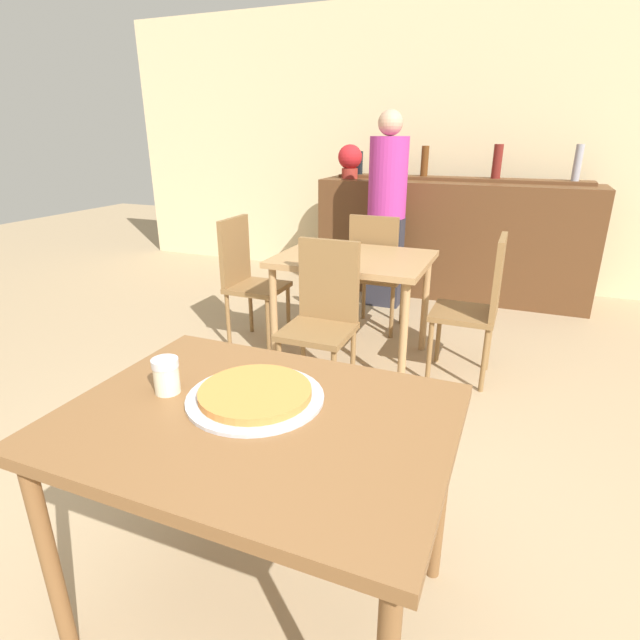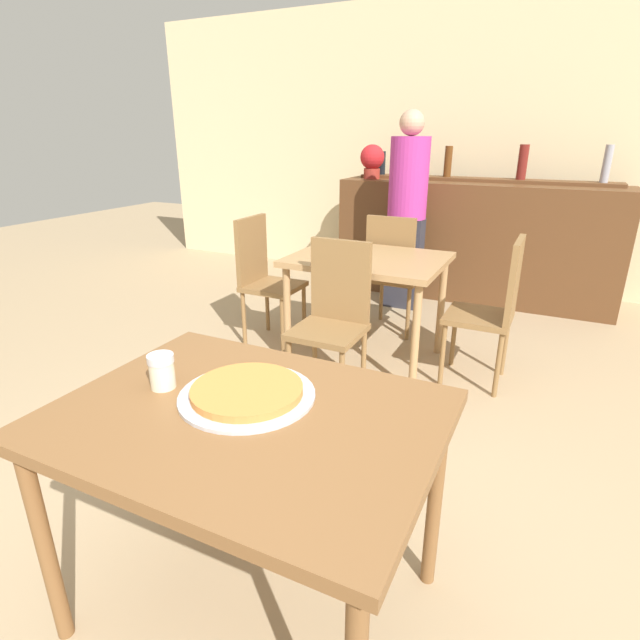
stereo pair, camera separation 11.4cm
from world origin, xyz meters
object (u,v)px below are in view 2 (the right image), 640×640
at_px(pizza_tray, 247,392).
at_px(cheese_shaker, 162,371).
at_px(chair_far_side_left, 263,273).
at_px(person_standing, 407,205).
at_px(potted_plant, 372,160).
at_px(chair_far_side_front, 334,312).
at_px(chair_far_side_right, 494,304).
at_px(chair_far_side_back, 393,268).

bearing_deg(pizza_tray, cheese_shaker, -167.10).
relative_size(chair_far_side_left, cheese_shaker, 8.38).
bearing_deg(pizza_tray, person_standing, 98.20).
relative_size(pizza_tray, potted_plant, 1.30).
xyz_separation_m(pizza_tray, person_standing, (-0.47, 3.24, 0.15)).
bearing_deg(person_standing, chair_far_side_left, -120.06).
height_order(chair_far_side_front, person_standing, person_standing).
distance_m(chair_far_side_front, cheese_shaker, 1.52).
bearing_deg(chair_far_side_right, potted_plant, -139.97).
bearing_deg(chair_far_side_left, person_standing, -30.06).
bearing_deg(pizza_tray, chair_far_side_front, 103.81).
bearing_deg(cheese_shaker, pizza_tray, 12.90).
height_order(pizza_tray, potted_plant, potted_plant).
height_order(chair_far_side_right, person_standing, person_standing).
distance_m(chair_far_side_right, person_standing, 1.63).
bearing_deg(pizza_tray, chair_far_side_back, 97.81).
bearing_deg(person_standing, potted_plant, 135.47).
height_order(chair_far_side_front, chair_far_side_back, same).
distance_m(chair_far_side_front, person_standing, 1.87).
bearing_deg(chair_far_side_back, pizza_tray, 97.81).
height_order(chair_far_side_right, pizza_tray, chair_far_side_right).
bearing_deg(chair_far_side_back, chair_far_side_left, 33.67).
height_order(chair_far_side_front, cheese_shaker, chair_far_side_front).
bearing_deg(person_standing, chair_far_side_back, -80.40).
distance_m(chair_far_side_back, chair_far_side_left, 1.02).
height_order(chair_far_side_back, chair_far_side_right, same).
xyz_separation_m(chair_far_side_left, chair_far_side_right, (1.69, 0.00, 0.00)).
bearing_deg(potted_plant, chair_far_side_right, -49.97).
relative_size(chair_far_side_right, pizza_tray, 2.26).
relative_size(chair_far_side_left, potted_plant, 2.93).
height_order(person_standing, potted_plant, person_standing).
distance_m(person_standing, potted_plant, 0.83).
relative_size(chair_far_side_back, pizza_tray, 2.26).
distance_m(chair_far_side_front, chair_far_side_left, 1.02).
distance_m(chair_far_side_right, cheese_shaker, 2.21).
height_order(chair_far_side_back, potted_plant, potted_plant).
height_order(chair_far_side_back, cheese_shaker, chair_far_side_back).
xyz_separation_m(pizza_tray, potted_plant, (-1.01, 3.77, 0.50)).
xyz_separation_m(chair_far_side_right, potted_plant, (-1.50, 1.79, 0.75)).
bearing_deg(pizza_tray, potted_plant, 104.93).
bearing_deg(chair_far_side_right, chair_far_side_front, -56.33).
bearing_deg(chair_far_side_front, chair_far_side_left, 146.33).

